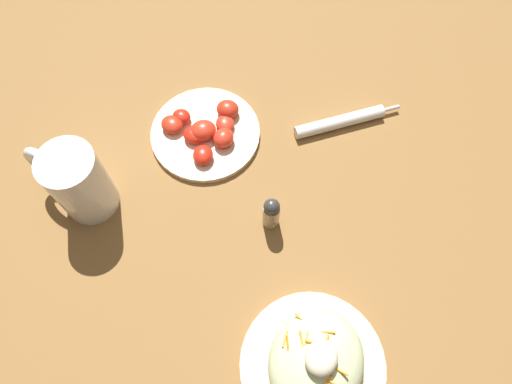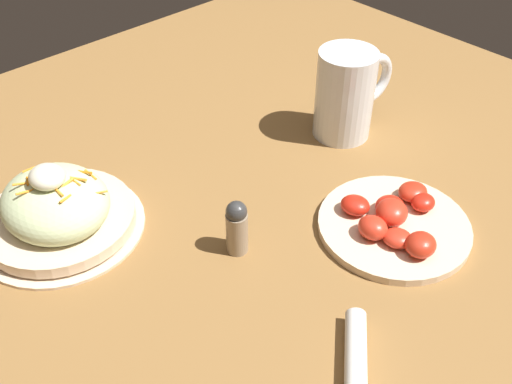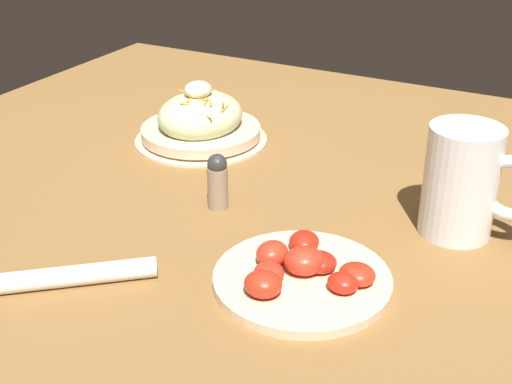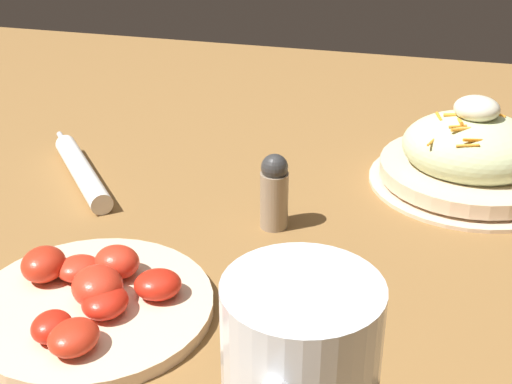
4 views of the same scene
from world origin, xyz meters
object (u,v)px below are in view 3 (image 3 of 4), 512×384
object	(u,v)px
beer_mug	(463,188)
salad_plate	(201,123)
napkin_roll	(77,275)
salt_shaker	(218,181)
tomato_plate	(302,274)

from	to	relation	value
beer_mug	salad_plate	bearing A→B (deg)	76.84
salad_plate	beer_mug	distance (m)	0.49
salad_plate	napkin_roll	bearing A→B (deg)	-166.69
beer_mug	salt_shaker	distance (m)	0.33
salad_plate	napkin_roll	size ratio (longest dim) A/B	1.30
salt_shaker	beer_mug	bearing A→B (deg)	-74.49
napkin_roll	salt_shaker	xyz separation A→B (m)	(0.24, -0.05, 0.03)
beer_mug	napkin_roll	bearing A→B (deg)	132.22
beer_mug	salt_shaker	world-z (taller)	beer_mug
beer_mug	tomato_plate	world-z (taller)	beer_mug
beer_mug	salt_shaker	xyz separation A→B (m)	(-0.09, 0.32, -0.02)
tomato_plate	salt_shaker	bearing A→B (deg)	57.30
beer_mug	napkin_roll	xyz separation A→B (m)	(-0.33, 0.37, -0.05)
napkin_roll	salt_shaker	world-z (taller)	salt_shaker
napkin_roll	tomato_plate	distance (m)	0.27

